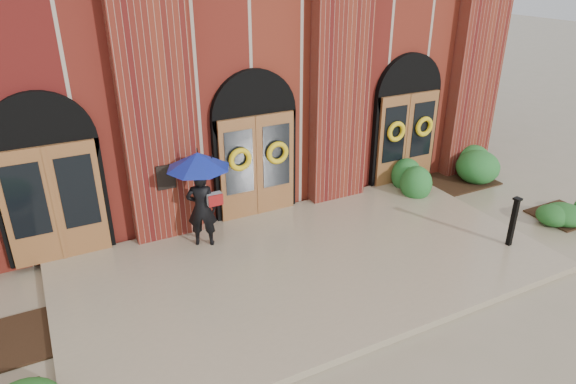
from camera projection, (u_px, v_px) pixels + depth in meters
ground at (312, 272)px, 10.65m from camera, size 90.00×90.00×0.00m
landing at (309, 266)px, 10.74m from camera, size 10.00×5.30×0.15m
church_building at (178, 41)px, 16.27m from camera, size 16.20×12.53×7.00m
man_with_umbrella at (200, 181)px, 10.79m from camera, size 1.79×1.79×2.16m
metal_post at (513, 221)px, 11.12m from camera, size 0.17×0.17×1.15m
hedge_wall_right at (435, 172)px, 14.40m from camera, size 3.44×1.38×0.88m
hedge_front_right at (565, 208)px, 12.85m from camera, size 1.27×1.09×0.45m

